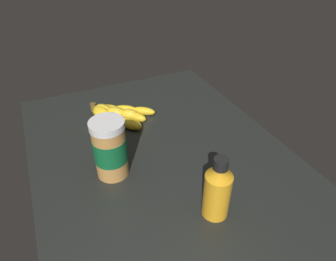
% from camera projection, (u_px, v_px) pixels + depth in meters
% --- Properties ---
extents(ground_plane, '(0.96, 0.71, 0.04)m').
position_uv_depth(ground_plane, '(161.00, 158.00, 0.88)').
color(ground_plane, black).
extents(banana_bunch, '(0.20, 0.21, 0.04)m').
position_uv_depth(banana_bunch, '(116.00, 114.00, 1.01)').
color(banana_bunch, yellow).
rests_on(banana_bunch, ground_plane).
extents(peanut_butter_jar, '(0.09, 0.09, 0.16)m').
position_uv_depth(peanut_butter_jar, '(110.00, 149.00, 0.76)').
color(peanut_butter_jar, '#BF8442').
rests_on(peanut_butter_jar, ground_plane).
extents(honey_bottle, '(0.06, 0.06, 0.16)m').
position_uv_depth(honey_bottle, '(217.00, 190.00, 0.65)').
color(honey_bottle, orange).
rests_on(honey_bottle, ground_plane).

